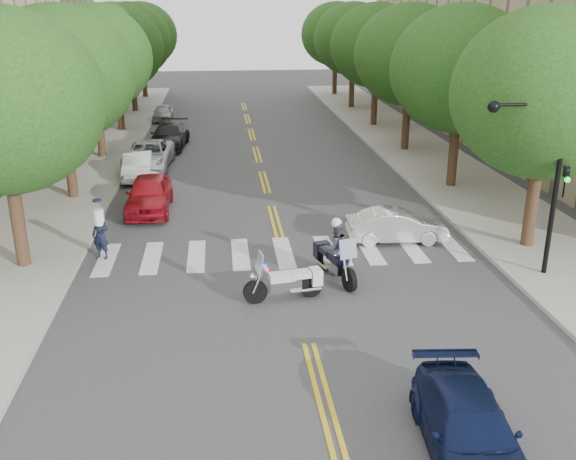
{
  "coord_description": "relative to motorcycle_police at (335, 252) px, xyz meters",
  "views": [
    {
      "loc": [
        -2.12,
        -14.66,
        8.49
      ],
      "look_at": [
        0.02,
        5.26,
        1.3
      ],
      "focal_mm": 40.0,
      "sensor_mm": 36.0,
      "label": 1
    }
  ],
  "objects": [
    {
      "name": "ground",
      "position": [
        -1.39,
        -4.06,
        -0.93
      ],
      "size": [
        140.0,
        140.0,
        0.0
      ],
      "primitive_type": "plane",
      "color": "#38383A",
      "rests_on": "ground"
    },
    {
      "name": "officer_standing",
      "position": [
        -7.73,
        2.57,
        -0.06
      ],
      "size": [
        0.75,
        0.65,
        1.73
      ],
      "primitive_type": "imported",
      "rotation": [
        0.0,
        0.0,
        -0.45
      ],
      "color": "black",
      "rests_on": "ground"
    },
    {
      "name": "parked_car_d",
      "position": [
        -6.59,
        20.44,
        -0.21
      ],
      "size": [
        2.5,
        5.15,
        1.44
      ],
      "primitive_type": "imported",
      "rotation": [
        0.0,
        0.0,
        -0.1
      ],
      "color": "black",
      "rests_on": "ground"
    },
    {
      "name": "sidewalk_left",
      "position": [
        -10.89,
        17.94,
        -0.85
      ],
      "size": [
        5.0,
        60.0,
        0.15
      ],
      "primitive_type": "cube",
      "color": "#9E9991",
      "rests_on": "ground"
    },
    {
      "name": "tree_l_5",
      "position": [
        -10.19,
        41.94,
        4.63
      ],
      "size": [
        6.4,
        6.4,
        8.45
      ],
      "color": "#382316",
      "rests_on": "ground"
    },
    {
      "name": "tree_r_0",
      "position": [
        7.41,
        1.94,
        4.63
      ],
      "size": [
        6.4,
        6.4,
        8.45
      ],
      "color": "#382316",
      "rests_on": "ground"
    },
    {
      "name": "tree_r_1",
      "position": [
        7.41,
        9.94,
        4.63
      ],
      "size": [
        6.4,
        6.4,
        8.45
      ],
      "color": "#382316",
      "rests_on": "ground"
    },
    {
      "name": "tree_r_2",
      "position": [
        7.41,
        17.94,
        4.63
      ],
      "size": [
        6.4,
        6.4,
        8.45
      ],
      "color": "#382316",
      "rests_on": "ground"
    },
    {
      "name": "motorcycle_police",
      "position": [
        0.0,
        0.0,
        0.0
      ],
      "size": [
        1.1,
        2.51,
        2.09
      ],
      "rotation": [
        0.0,
        0.0,
        3.43
      ],
      "color": "black",
      "rests_on": "ground"
    },
    {
      "name": "sidewalk_right",
      "position": [
        8.11,
        17.94,
        -0.85
      ],
      "size": [
        5.0,
        60.0,
        0.15
      ],
      "primitive_type": "cube",
      "color": "#9E9991",
      "rests_on": "ground"
    },
    {
      "name": "parked_car_a",
      "position": [
        -6.59,
        7.83,
        -0.17
      ],
      "size": [
        1.84,
        4.47,
        1.52
      ],
      "primitive_type": "imported",
      "rotation": [
        0.0,
        0.0,
        -0.01
      ],
      "color": "#A3111E",
      "rests_on": "ground"
    },
    {
      "name": "tree_l_2",
      "position": [
        -10.19,
        17.94,
        4.63
      ],
      "size": [
        6.4,
        6.4,
        8.45
      ],
      "color": "#382316",
      "rests_on": "ground"
    },
    {
      "name": "traffic_signal_pole",
      "position": [
        6.33,
        -0.57,
        2.79
      ],
      "size": [
        2.82,
        0.42,
        6.0
      ],
      "color": "black",
      "rests_on": "ground"
    },
    {
      "name": "tree_l_1",
      "position": [
        -10.19,
        9.94,
        4.63
      ],
      "size": [
        6.4,
        6.4,
        8.45
      ],
      "color": "#382316",
      "rests_on": "ground"
    },
    {
      "name": "parked_car_c",
      "position": [
        -7.34,
        15.44,
        -0.22
      ],
      "size": [
        2.58,
        5.18,
        1.41
      ],
      "primitive_type": "imported",
      "rotation": [
        0.0,
        0.0,
        -0.05
      ],
      "color": "#B1B4B9",
      "rests_on": "ground"
    },
    {
      "name": "tree_r_4",
      "position": [
        7.41,
        33.94,
        4.63
      ],
      "size": [
        6.4,
        6.4,
        8.45
      ],
      "color": "#382316",
      "rests_on": "ground"
    },
    {
      "name": "parked_car_e",
      "position": [
        -7.69,
        29.94,
        -0.35
      ],
      "size": [
        1.43,
        3.43,
        1.16
      ],
      "primitive_type": "imported",
      "rotation": [
        0.0,
        0.0,
        -0.02
      ],
      "color": "#A9A9AF",
      "rests_on": "ground"
    },
    {
      "name": "tree_l_0",
      "position": [
        -10.19,
        1.94,
        4.63
      ],
      "size": [
        6.4,
        6.4,
        8.45
      ],
      "color": "#382316",
      "rests_on": "ground"
    },
    {
      "name": "tree_r_5",
      "position": [
        7.41,
        41.94,
        4.63
      ],
      "size": [
        6.4,
        6.4,
        8.45
      ],
      "color": "#382316",
      "rests_on": "ground"
    },
    {
      "name": "motorcycle_parked",
      "position": [
        -1.58,
        -1.32,
        -0.38
      ],
      "size": [
        2.44,
        0.83,
        1.58
      ],
      "rotation": [
        0.0,
        0.0,
        1.74
      ],
      "color": "black",
      "rests_on": "ground"
    },
    {
      "name": "convertible",
      "position": [
        2.89,
        3.13,
        -0.32
      ],
      "size": [
        3.76,
        1.46,
        1.22
      ],
      "primitive_type": "imported",
      "rotation": [
        0.0,
        0.0,
        1.52
      ],
      "color": "silver",
      "rests_on": "ground"
    },
    {
      "name": "tree_l_3",
      "position": [
        -10.19,
        25.94,
        4.63
      ],
      "size": [
        6.4,
        6.4,
        8.45
      ],
      "color": "#382316",
      "rests_on": "ground"
    },
    {
      "name": "tree_r_3",
      "position": [
        7.41,
        25.94,
        4.63
      ],
      "size": [
        6.4,
        6.4,
        8.45
      ],
      "color": "#382316",
      "rests_on": "ground"
    },
    {
      "name": "tree_l_4",
      "position": [
        -10.19,
        33.94,
        4.63
      ],
      "size": [
        6.4,
        6.4,
        8.45
      ],
      "color": "#382316",
      "rests_on": "ground"
    },
    {
      "name": "parked_car_b",
      "position": [
        -7.69,
        13.37,
        -0.29
      ],
      "size": [
        1.54,
        3.95,
        1.28
      ],
      "primitive_type": "imported",
      "rotation": [
        0.0,
        0.0,
        0.05
      ],
      "color": "silver",
      "rests_on": "ground"
    },
    {
      "name": "sedan_blue",
      "position": [
        1.11,
        -8.74,
        -0.31
      ],
      "size": [
        2.07,
        4.36,
        1.23
      ],
      "primitive_type": "imported",
      "rotation": [
        0.0,
        0.0,
        -0.08
      ],
      "color": "#0D1538",
      "rests_on": "ground"
    }
  ]
}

